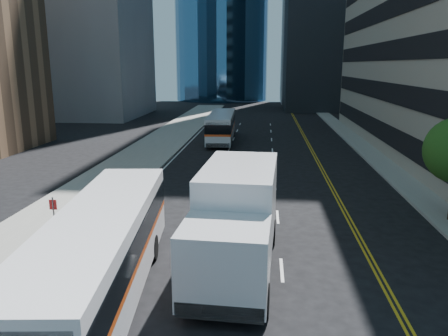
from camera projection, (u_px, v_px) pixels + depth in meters
name	position (u px, v px, depth m)	size (l,w,h in m)	color
ground	(269.00, 296.00, 14.78)	(160.00, 160.00, 0.00)	black
sidewalk_west	(152.00, 150.00, 39.93)	(5.00, 90.00, 0.15)	gray
sidewalk_east	(370.00, 154.00, 38.17)	(2.00, 90.00, 0.15)	gray
bus_front	(101.00, 254.00, 14.13)	(3.81, 12.16, 3.08)	white
bus_rear	(222.00, 126.00, 44.66)	(2.73, 11.00, 2.82)	silver
box_truck	(236.00, 219.00, 16.30)	(3.19, 8.15, 3.84)	silver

